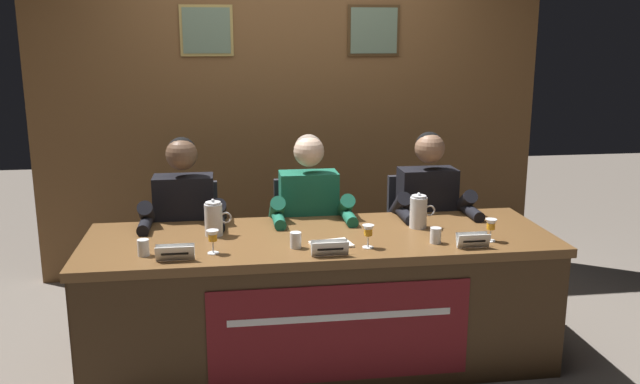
# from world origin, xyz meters

# --- Properties ---
(ground_plane) EXTENTS (12.00, 12.00, 0.00)m
(ground_plane) POSITION_xyz_m (0.00, 0.00, 0.00)
(ground_plane) COLOR #70665B
(wall_back_panelled) EXTENTS (3.80, 0.14, 2.60)m
(wall_back_panelled) POSITION_xyz_m (0.00, 1.52, 1.30)
(wall_back_panelled) COLOR brown
(wall_back_panelled) RESTS_ON ground_plane
(conference_table) EXTENTS (2.60, 0.87, 0.74)m
(conference_table) POSITION_xyz_m (0.00, -0.11, 0.50)
(conference_table) COLOR brown
(conference_table) RESTS_ON ground_plane
(chair_left) EXTENTS (0.44, 0.44, 0.91)m
(chair_left) POSITION_xyz_m (-0.77, 0.62, 0.44)
(chair_left) COLOR black
(chair_left) RESTS_ON ground_plane
(panelist_left) EXTENTS (0.51, 0.48, 1.24)m
(panelist_left) POSITION_xyz_m (-0.77, 0.42, 0.72)
(panelist_left) COLOR black
(panelist_left) RESTS_ON ground_plane
(nameplate_left) EXTENTS (0.19, 0.06, 0.08)m
(nameplate_left) POSITION_xyz_m (-0.77, -0.31, 0.78)
(nameplate_left) COLOR white
(nameplate_left) RESTS_ON conference_table
(juice_glass_left) EXTENTS (0.06, 0.06, 0.12)m
(juice_glass_left) POSITION_xyz_m (-0.59, -0.23, 0.82)
(juice_glass_left) COLOR white
(juice_glass_left) RESTS_ON conference_table
(water_cup_left) EXTENTS (0.06, 0.06, 0.08)m
(water_cup_left) POSITION_xyz_m (-0.94, -0.21, 0.78)
(water_cup_left) COLOR silver
(water_cup_left) RESTS_ON conference_table
(chair_center) EXTENTS (0.44, 0.44, 0.91)m
(chair_center) POSITION_xyz_m (0.00, 0.62, 0.44)
(chair_center) COLOR black
(chair_center) RESTS_ON ground_plane
(panelist_center) EXTENTS (0.51, 0.48, 1.24)m
(panelist_center) POSITION_xyz_m (0.00, 0.42, 0.72)
(panelist_center) COLOR black
(panelist_center) RESTS_ON ground_plane
(nameplate_center) EXTENTS (0.19, 0.06, 0.08)m
(nameplate_center) POSITION_xyz_m (-0.00, -0.35, 0.78)
(nameplate_center) COLOR white
(nameplate_center) RESTS_ON conference_table
(juice_glass_center) EXTENTS (0.06, 0.06, 0.12)m
(juice_glass_center) POSITION_xyz_m (0.22, -0.25, 0.82)
(juice_glass_center) COLOR white
(juice_glass_center) RESTS_ON conference_table
(water_cup_center) EXTENTS (0.06, 0.06, 0.08)m
(water_cup_center) POSITION_xyz_m (-0.16, -0.20, 0.78)
(water_cup_center) COLOR silver
(water_cup_center) RESTS_ON conference_table
(chair_right) EXTENTS (0.44, 0.44, 0.91)m
(chair_right) POSITION_xyz_m (0.77, 0.62, 0.44)
(chair_right) COLOR black
(chair_right) RESTS_ON ground_plane
(panelist_right) EXTENTS (0.51, 0.48, 1.24)m
(panelist_right) POSITION_xyz_m (0.77, 0.42, 0.72)
(panelist_right) COLOR black
(panelist_right) RESTS_ON ground_plane
(nameplate_right) EXTENTS (0.17, 0.06, 0.08)m
(nameplate_right) POSITION_xyz_m (0.77, -0.33, 0.78)
(nameplate_right) COLOR white
(nameplate_right) RESTS_ON conference_table
(juice_glass_right) EXTENTS (0.06, 0.06, 0.12)m
(juice_glass_right) POSITION_xyz_m (0.90, -0.23, 0.82)
(juice_glass_right) COLOR white
(juice_glass_right) RESTS_ON conference_table
(water_cup_right) EXTENTS (0.06, 0.06, 0.08)m
(water_cup_right) POSITION_xyz_m (0.60, -0.22, 0.78)
(water_cup_right) COLOR silver
(water_cup_right) RESTS_ON conference_table
(water_pitcher_left_side) EXTENTS (0.15, 0.10, 0.21)m
(water_pitcher_left_side) POSITION_xyz_m (-0.58, 0.09, 0.83)
(water_pitcher_left_side) COLOR silver
(water_pitcher_left_side) RESTS_ON conference_table
(water_pitcher_right_side) EXTENTS (0.15, 0.10, 0.21)m
(water_pitcher_right_side) POSITION_xyz_m (0.59, 0.08, 0.83)
(water_pitcher_right_side) COLOR silver
(water_pitcher_right_side) RESTS_ON conference_table
(document_stack_center) EXTENTS (0.23, 0.19, 0.01)m
(document_stack_center) POSITION_xyz_m (0.03, -0.18, 0.75)
(document_stack_center) COLOR white
(document_stack_center) RESTS_ON conference_table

